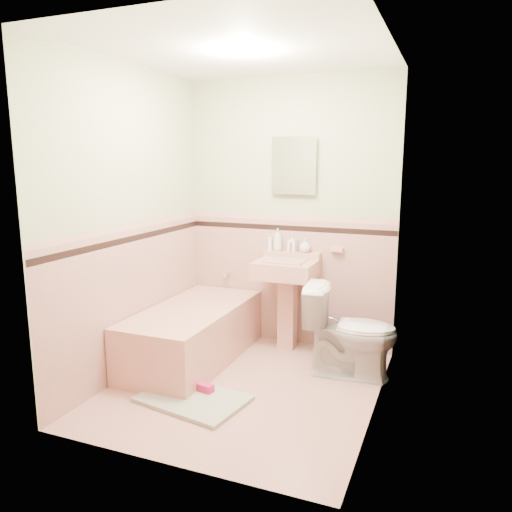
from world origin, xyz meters
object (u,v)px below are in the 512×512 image
at_px(sink, 285,306).
at_px(toilet, 351,331).
at_px(soap_bottle_mid, 292,243).
at_px(bucket, 329,341).
at_px(medicine_cabinet, 294,166).
at_px(soap_bottle_right, 305,245).
at_px(shoe, 204,387).
at_px(bathtub, 193,335).
at_px(soap_bottle_left, 278,239).

height_order(sink, toilet, sink).
distance_m(soap_bottle_mid, bucket, 0.97).
bearing_deg(bucket, toilet, -56.72).
bearing_deg(medicine_cabinet, soap_bottle_right, -13.50).
bearing_deg(shoe, soap_bottle_mid, 89.79).
bearing_deg(medicine_cabinet, shoe, -101.88).
bearing_deg(bathtub, toilet, 8.13).
bearing_deg(bathtub, soap_bottle_left, 52.96).
bearing_deg(soap_bottle_right, soap_bottle_mid, 180.00).
bearing_deg(soap_bottle_mid, bathtub, -133.85).
bearing_deg(bathtub, shoe, -54.72).
relative_size(bathtub, bucket, 6.68).
xyz_separation_m(soap_bottle_right, shoe, (-0.40, -1.28, -0.91)).
bearing_deg(bucket, medicine_cabinet, 161.47).
distance_m(bathtub, sink, 0.88).
relative_size(medicine_cabinet, toilet, 0.59).
relative_size(bathtub, soap_bottle_mid, 8.95).
height_order(bathtub, soap_bottle_right, soap_bottle_right).
distance_m(bathtub, soap_bottle_left, 1.19).
bearing_deg(medicine_cabinet, soap_bottle_mid, -86.17).
bearing_deg(bathtub, bucket, 29.30).
height_order(bathtub, sink, sink).
xyz_separation_m(soap_bottle_left, toilet, (0.82, -0.52, -0.63)).
bearing_deg(bucket, soap_bottle_left, 169.17).
relative_size(soap_bottle_right, bucket, 0.58).
distance_m(bathtub, bucket, 1.24).
xyz_separation_m(medicine_cabinet, toilet, (0.67, -0.55, -1.32)).
relative_size(soap_bottle_mid, toilet, 0.22).
relative_size(bathtub, toilet, 1.99).
distance_m(sink, bucket, 0.51).
distance_m(soap_bottle_mid, shoe, 1.61).
bearing_deg(shoe, bucket, 72.17).
distance_m(soap_bottle_left, soap_bottle_right, 0.27).
relative_size(soap_bottle_mid, shoe, 1.14).
height_order(medicine_cabinet, shoe, medicine_cabinet).
distance_m(soap_bottle_left, shoe, 1.60).
xyz_separation_m(sink, soap_bottle_left, (-0.14, 0.18, 0.59)).
distance_m(sink, medicine_cabinet, 1.29).
bearing_deg(soap_bottle_left, medicine_cabinet, 11.76).
height_order(bathtub, soap_bottle_mid, soap_bottle_mid).
xyz_separation_m(soap_bottle_left, bucket, (0.54, -0.10, -0.90)).
bearing_deg(toilet, sink, 58.69).
distance_m(bathtub, shoe, 0.72).
height_order(soap_bottle_mid, soap_bottle_right, soap_bottle_mid).
bearing_deg(shoe, soap_bottle_right, 84.65).
bearing_deg(soap_bottle_right, toilet, -43.44).
bearing_deg(soap_bottle_mid, soap_bottle_left, 180.00).
bearing_deg(soap_bottle_mid, soap_bottle_right, 0.00).
bearing_deg(sink, toilet, -26.67).
xyz_separation_m(bathtub, bucket, (1.08, 0.61, -0.11)).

